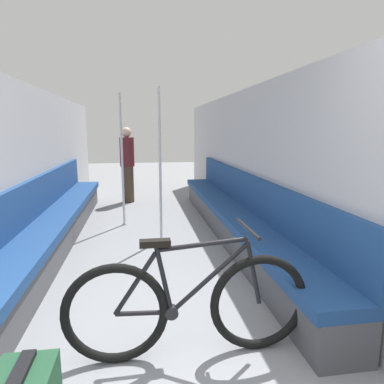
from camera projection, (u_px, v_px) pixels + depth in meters
name	position (u px, v px, depth m)	size (l,w,h in m)	color
wall_left	(25.00, 169.00, 4.27)	(0.10, 10.00, 2.12)	#B2B2B7
wall_right	(255.00, 165.00, 4.72)	(0.10, 10.00, 2.12)	#B2B2B7
bench_seat_row_left	(53.00, 225.00, 4.51)	(0.49, 5.65, 0.93)	#4C4C51
bench_seat_row_right	(234.00, 218.00, 4.88)	(0.49, 5.65, 0.93)	#4C4C51
bicycle	(189.00, 306.00, 2.31)	(1.68, 0.46, 0.90)	black
grab_pole_near	(160.00, 168.00, 4.64)	(0.08, 0.08, 2.10)	gray
grab_pole_far	(122.00, 163.00, 5.43)	(0.08, 0.08, 2.10)	gray
passenger_standing	(127.00, 164.00, 7.23)	(0.30, 0.30, 1.59)	#473828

